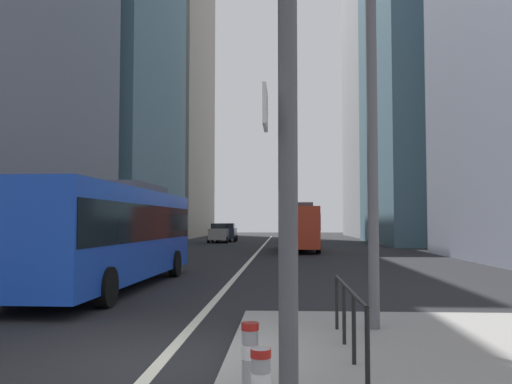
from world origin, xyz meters
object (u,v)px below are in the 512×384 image
street_lamp_post (371,52)px  bollard_right (250,357)px  car_oncoming_far (219,233)px  city_bus_red_receding (299,225)px  car_receding_far (294,232)px  car_receding_near (291,232)px  city_bus_blue_oncoming (112,230)px  traffic_signal_gantry (88,45)px  car_oncoming_mid (227,232)px

street_lamp_post → bollard_right: 6.52m
car_oncoming_far → bollard_right: (6.18, -48.93, -0.37)m
city_bus_red_receding → car_receding_far: size_ratio=2.70×
car_receding_near → car_receding_far: bearing=72.1°
city_bus_red_receding → car_oncoming_far: size_ratio=2.40×
city_bus_blue_oncoming → car_oncoming_far: size_ratio=2.55×
city_bus_red_receding → car_receding_near: city_bus_red_receding is taller
car_oncoming_far → car_receding_far: bearing=39.3°
traffic_signal_gantry → city_bus_red_receding: bearing=84.3°
car_oncoming_mid → car_receding_far: same height
street_lamp_post → bollard_right: street_lamp_post is taller
car_receding_far → car_oncoming_far: same height
car_oncoming_mid → car_receding_near: bearing=16.7°
car_receding_far → traffic_signal_gantry: traffic_signal_gantry is taller
city_bus_blue_oncoming → car_receding_near: size_ratio=2.61×
traffic_signal_gantry → bollard_right: size_ratio=8.18×
city_bus_blue_oncoming → street_lamp_post: size_ratio=1.47×
car_oncoming_mid → bollard_right: car_oncoming_mid is taller
city_bus_red_receding → car_oncoming_mid: (-7.15, 18.19, -0.84)m
car_oncoming_far → street_lamp_post: 45.79m
car_oncoming_far → street_lamp_post: bearing=-79.6°
bollard_right → street_lamp_post: bearing=63.7°
car_receding_far → city_bus_red_receding: bearing=-90.2°
car_oncoming_far → street_lamp_post: street_lamp_post is taller
car_oncoming_mid → bollard_right: bearing=-83.7°
city_bus_red_receding → street_lamp_post: street_lamp_post is taller
street_lamp_post → bollard_right: size_ratio=9.56×
city_bus_red_receding → bollard_right: (-1.45, -33.80, -1.22)m
city_bus_red_receding → traffic_signal_gantry: 33.98m
city_bus_red_receding → bollard_right: 33.85m
car_oncoming_mid → car_receding_far: bearing=24.3°
city_bus_blue_oncoming → traffic_signal_gantry: size_ratio=1.71×
car_receding_near → bollard_right: car_receding_near is taller
city_bus_red_receding → bollard_right: bearing=-92.5°
car_receding_near → car_receding_far: same height
street_lamp_post → car_receding_near: bearing=91.0°
car_receding_far → car_oncoming_far: size_ratio=0.89×
city_bus_red_receding → car_receding_far: (0.08, 21.45, -0.85)m
car_receding_near → car_oncoming_far: (-7.31, -5.10, 0.00)m
car_receding_near → bollard_right: 54.05m
car_receding_near → traffic_signal_gantry: (-3.02, -53.97, 3.16)m
car_receding_far → street_lamp_post: 51.34m
car_oncoming_mid → car_oncoming_far: (-0.48, -3.05, 0.00)m
car_receding_near → car_receding_far: 1.27m
city_bus_red_receding → traffic_signal_gantry: size_ratio=1.61×
bollard_right → car_receding_near: bearing=88.8°
city_bus_blue_oncoming → bollard_right: bearing=-65.1°
car_receding_far → bollard_right: 55.27m
car_oncoming_far → car_oncoming_mid: bearing=81.1°
car_receding_near → street_lamp_post: street_lamp_post is taller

